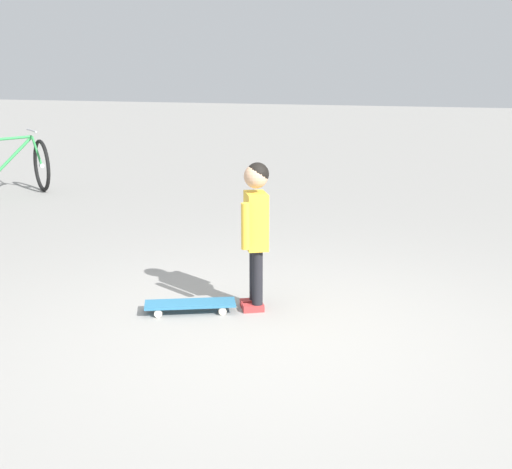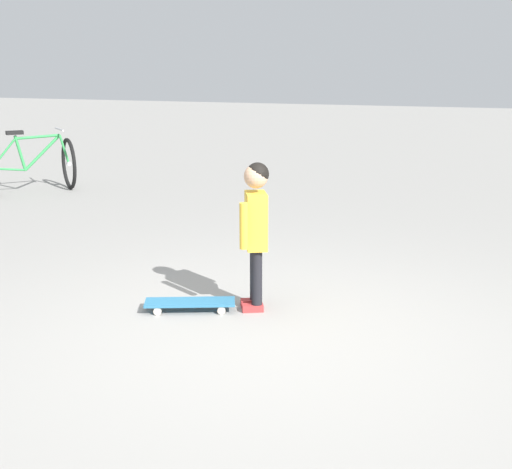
# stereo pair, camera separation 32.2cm
# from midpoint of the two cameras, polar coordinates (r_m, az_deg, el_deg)

# --- Properties ---
(ground_plane) EXTENTS (50.00, 50.00, 0.00)m
(ground_plane) POSITION_cam_midpoint_polar(r_m,az_deg,el_deg) (4.52, -0.82, -8.76)
(ground_plane) COLOR gray
(child_person) EXTENTS (0.25, 0.41, 1.06)m
(child_person) POSITION_cam_midpoint_polar(r_m,az_deg,el_deg) (4.93, -1.88, 1.19)
(child_person) COLOR black
(child_person) RESTS_ON ground
(skateboard) EXTENTS (0.67, 0.42, 0.07)m
(skateboard) POSITION_cam_midpoint_polar(r_m,az_deg,el_deg) (5.05, -7.18, -5.66)
(skateboard) COLOR teal
(skateboard) RESTS_ON ground
(bicycle_near) EXTENTS (1.24, 1.27, 0.85)m
(bicycle_near) POSITION_cam_midpoint_polar(r_m,az_deg,el_deg) (10.03, -20.68, 5.17)
(bicycle_near) COLOR black
(bicycle_near) RESTS_ON ground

